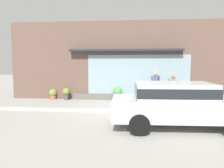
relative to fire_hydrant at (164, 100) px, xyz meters
The scene contains 13 objects.
ground_plane 2.17m from the fire_hydrant, 156.16° to the right, with size 60.00×60.00×0.00m, color #9E9B93.
curb_strip 2.24m from the fire_hydrant, 151.43° to the right, with size 14.00×0.24×0.12m, color #B2B2AD.
storefront 3.56m from the fire_hydrant, 129.74° to the left, with size 14.00×0.81×4.66m.
fire_hydrant is the anchor object (origin of this frame).
pedestrian_with_handbag 0.95m from the fire_hydrant, 48.73° to the left, with size 0.37×0.62×1.61m.
pedestrian_passerby 1.35m from the fire_hydrant, 104.13° to the left, with size 0.46×0.30×1.75m.
parked_car_silver 3.19m from the fire_hydrant, 90.66° to the right, with size 4.57×2.09×1.52m.
potted_plant_trailing_edge 3.31m from the fire_hydrant, 33.90° to the left, with size 0.45×0.45×0.75m.
potted_plant_window_center 6.67m from the fire_hydrant, 162.25° to the left, with size 0.48×0.48×0.62m.
potted_plant_by_entrance 2.69m from the fire_hydrant, 49.91° to the left, with size 0.55×0.55×0.66m.
potted_plant_window_left 2.91m from the fire_hydrant, 144.25° to the left, with size 0.53×0.53×0.83m.
potted_plant_window_right 5.73m from the fire_hydrant, 161.73° to the left, with size 0.42×0.42×0.72m.
potted_plant_near_hydrant 2.11m from the fire_hydrant, 74.39° to the left, with size 0.38×0.38×1.38m.
Camera 1 is at (0.39, -9.45, 2.15)m, focal length 33.80 mm.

